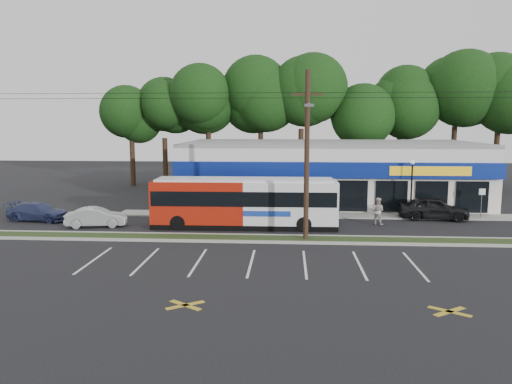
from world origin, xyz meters
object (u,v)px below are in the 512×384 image
Objects in this scene: sign_post at (482,198)px; metrobus at (245,202)px; utility_pole at (304,150)px; pedestrian_b at (377,211)px; car_dark at (433,208)px; car_silver at (96,217)px; pedestrian_a at (289,208)px; car_blue at (38,212)px; lamp_post at (412,182)px.

metrobus is at bearing -166.50° from sign_post.
pedestrian_b is at bearing 44.03° from utility_pole.
pedestrian_b reaches higher than car_dark.
metrobus reaches higher than car_silver.
utility_pole is 12.55× the size of car_silver.
pedestrian_a is at bearing 10.64° from pedestrian_b.
sign_post is 3.64m from car_dark.
pedestrian_a is (-10.46, -0.66, 0.00)m from car_dark.
metrobus is at bearing 136.75° from utility_pole.
car_silver is at bearing -170.46° from sign_post.
sign_post is 8.35m from pedestrian_b.
metrobus reaches higher than car_blue.
lamp_post is 4.40m from pedestrian_b.
metrobus is 15.08m from car_blue.
car_silver is (-22.00, -4.76, -2.01)m from lamp_post.
sign_post is 14.06m from pedestrian_a.
metrobus is (-16.97, -4.07, 0.20)m from sign_post.
pedestrian_a is at bearing 100.56° from car_dark.
metrobus is at bearing 12.86° from pedestrian_a.
lamp_post is 2.26× the size of pedestrian_b.
lamp_post is 0.95× the size of car_blue.
metrobus is 6.57× the size of pedestrian_b.
car_dark is 28.50m from car_blue.
lamp_post reaches higher than car_blue.
car_dark is 2.62× the size of pedestrian_b.
car_silver is 13.44m from pedestrian_a.
utility_pole is at bearing 65.32° from pedestrian_a.
car_dark is at bearing -77.93° from car_blue.
lamp_post reaches higher than metrobus.
metrobus is 2.75× the size of car_blue.
car_dark is (13.43, 3.61, -0.92)m from metrobus.
utility_pole is at bearing -149.85° from sign_post.
pedestrian_a reaches higher than car_silver.
sign_post is 1.18× the size of pedestrian_b.
pedestrian_a is (13.00, 3.41, 0.18)m from car_silver.
car_silver is at bearing -17.24° from pedestrian_a.
pedestrian_b is at bearing -82.12° from car_blue.
car_dark is at bearing 151.68° from pedestrian_a.
car_blue is at bearing 174.30° from metrobus.
utility_pole is 12.85m from car_dark.
metrobus reaches higher than pedestrian_a.
car_dark is at bearing 14.43° from metrobus.
car_silver is at bearing -102.45° from car_blue.
utility_pole reaches higher than metrobus.
sign_post is at bearing -137.96° from pedestrian_b.
car_dark reaches higher than car_blue.
sign_post is 27.39m from car_silver.
sign_post is 0.56× the size of car_silver.
sign_post reaches higher than car_silver.
car_silver is (-27.00, -4.54, -0.90)m from sign_post.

